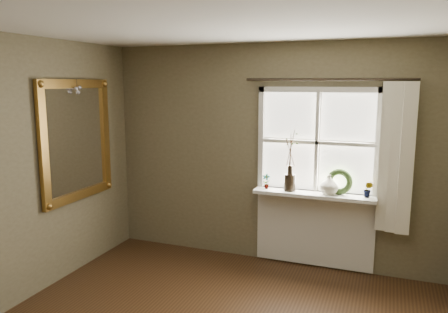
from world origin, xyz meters
TOP-DOWN VIEW (x-y plane):
  - ceiling at (0.00, 0.00)m, footprint 4.50×4.50m
  - wall_back at (0.00, 2.30)m, footprint 4.00×0.10m
  - window_frame at (0.55, 2.23)m, footprint 1.36×0.06m
  - window_sill at (0.55, 2.12)m, footprint 1.36×0.26m
  - window_apron at (0.55, 2.23)m, footprint 1.36×0.04m
  - dark_jug at (0.27, 2.12)m, footprint 0.17×0.17m
  - cream_vase at (0.72, 2.12)m, footprint 0.28×0.28m
  - wreath at (0.82, 2.16)m, footprint 0.30×0.15m
  - potted_plant_left at (-0.00, 2.12)m, footprint 0.10×0.07m
  - potted_plant_right at (1.13, 2.12)m, footprint 0.12×0.11m
  - curtain at (1.39, 2.13)m, footprint 0.36×0.12m
  - curtain_rod at (0.65, 2.17)m, footprint 1.84×0.03m
  - gilt_mirror at (-1.96, 1.24)m, footprint 0.10×1.13m

SIDE VIEW (x-z plane):
  - window_apron at x=0.55m, z-range 0.02..0.90m
  - window_sill at x=0.55m, z-range 0.88..0.92m
  - potted_plant_left at x=0.00m, z-range 0.92..1.10m
  - potted_plant_right at x=1.13m, z-range 0.92..1.10m
  - dark_jug at x=0.27m, z-range 0.92..1.11m
  - wreath at x=0.82m, z-range 0.88..1.18m
  - cream_vase at x=0.72m, z-range 0.92..1.14m
  - wall_back at x=0.00m, z-range 0.00..2.60m
  - curtain at x=1.39m, z-range 0.57..2.16m
  - window_frame at x=0.55m, z-range 0.86..2.10m
  - gilt_mirror at x=-1.96m, z-range 0.84..2.19m
  - curtain_rod at x=0.65m, z-range 2.16..2.20m
  - ceiling at x=0.00m, z-range 2.60..2.60m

